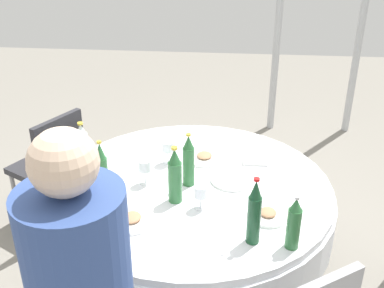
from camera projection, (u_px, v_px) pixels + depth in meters
The scene contains 21 objects.
ground_plane at pixel (192, 286), 2.96m from camera, with size 10.00×10.00×0.00m, color gray.
dining_table at pixel (192, 206), 2.69m from camera, with size 1.55×1.55×0.74m.
bottle_green_north at pixel (189, 161), 2.56m from camera, with size 0.06×0.06×0.31m.
bottle_clear_outer at pixel (66, 179), 2.45m from camera, with size 0.07×0.07×0.26m.
bottle_green_mid at pixel (175, 176), 2.42m from camera, with size 0.07×0.07×0.31m.
bottle_clear_rear at pixel (82, 144), 2.79m from camera, with size 0.07×0.07×0.26m.
bottle_green_far at pixel (102, 169), 2.50m from camera, with size 0.06×0.06×0.30m.
bottle_green_east at pixel (294, 224), 2.10m from camera, with size 0.06×0.06×0.27m.
bottle_dark_green_inner at pixel (254, 213), 2.12m from camera, with size 0.06×0.06×0.34m.
wine_glass_rear at pixel (145, 167), 2.58m from camera, with size 0.07×0.07×0.14m.
wine_glass_far at pixel (168, 147), 2.79m from camera, with size 0.08×0.08×0.14m.
wine_glass_east at pixel (200, 193), 2.38m from camera, with size 0.06×0.06×0.13m.
plate_near at pixel (268, 215), 2.35m from camera, with size 0.20×0.20×0.04m.
plate_right at pixel (204, 157), 2.87m from camera, with size 0.22×0.22×0.04m.
plate_west at pixel (232, 179), 2.65m from camera, with size 0.24×0.24×0.02m.
plate_front at pixel (132, 220), 2.31m from camera, with size 0.23×0.23×0.04m.
knife_outer at pixel (287, 180), 2.66m from camera, with size 0.18×0.02×0.01m, color silver.
spoon_mid at pixel (218, 242), 2.18m from camera, with size 0.18×0.02×0.01m, color silver.
folded_napkin at pixel (255, 158), 2.86m from camera, with size 0.15×0.15×0.02m, color white.
chair_east at pixel (52, 162), 3.30m from camera, with size 0.54×0.54×0.87m.
tent_pole_main at pixel (364, 8), 4.39m from camera, with size 0.07×0.07×2.46m, color #B2B5B7.
Camera 1 is at (2.22, 0.20, 2.14)m, focal length 44.93 mm.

